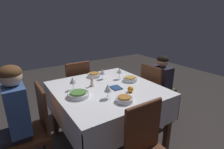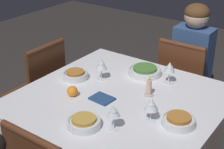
{
  "view_description": "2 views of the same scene",
  "coord_description": "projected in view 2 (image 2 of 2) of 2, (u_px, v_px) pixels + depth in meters",
  "views": [
    {
      "loc": [
        1.62,
        -0.98,
        1.57
      ],
      "look_at": [
        -0.02,
        0.09,
        0.91
      ],
      "focal_mm": 28.0,
      "sensor_mm": 36.0,
      "label": 1
    },
    {
      "loc": [
        -1.03,
        1.52,
        1.82
      ],
      "look_at": [
        0.02,
        0.06,
        0.94
      ],
      "focal_mm": 55.0,
      "sensor_mm": 36.0,
      "label": 2
    }
  ],
  "objects": [
    {
      "name": "candle_centerpiece",
      "position": [
        149.0,
        89.0,
        2.11
      ],
      "size": [
        0.06,
        0.06,
        0.13
      ],
      "color": "beige",
      "rests_on": "dining_table"
    },
    {
      "name": "dining_table",
      "position": [
        120.0,
        111.0,
        2.15
      ],
      "size": [
        1.19,
        1.16,
        0.77
      ],
      "color": "silver",
      "rests_on": "ground_plane"
    },
    {
      "name": "wine_glass_north",
      "position": [
        113.0,
        112.0,
        1.76
      ],
      "size": [
        0.07,
        0.07,
        0.15
      ],
      "color": "white",
      "rests_on": "dining_table"
    },
    {
      "name": "wine_glass_south",
      "position": [
        170.0,
        68.0,
        2.24
      ],
      "size": [
        0.07,
        0.07,
        0.15
      ],
      "color": "white",
      "rests_on": "dining_table"
    },
    {
      "name": "napkin_red_folded",
      "position": [
        102.0,
        99.0,
        2.09
      ],
      "size": [
        0.14,
        0.12,
        0.01
      ],
      "rotation": [
        0.0,
        0.0,
        -0.07
      ],
      "color": "navy",
      "rests_on": "dining_table"
    },
    {
      "name": "chair_east",
      "position": [
        39.0,
        90.0,
        2.74
      ],
      "size": [
        0.41,
        0.41,
        0.92
      ],
      "rotation": [
        0.0,
        0.0,
        1.57
      ],
      "color": "#562D19",
      "rests_on": "ground_plane"
    },
    {
      "name": "person_adult_denim",
      "position": [
        194.0,
        63.0,
        2.84
      ],
      "size": [
        0.3,
        0.34,
        1.17
      ],
      "color": "#282833",
      "rests_on": "ground_plane"
    },
    {
      "name": "bowl_south",
      "position": [
        145.0,
        71.0,
        2.39
      ],
      "size": [
        0.23,
        0.23,
        0.06
      ],
      "color": "silver",
      "rests_on": "dining_table"
    },
    {
      "name": "orange_fruit",
      "position": [
        72.0,
        91.0,
        2.11
      ],
      "size": [
        0.07,
        0.07,
        0.07
      ],
      "primitive_type": "sphere",
      "color": "orange",
      "rests_on": "dining_table"
    },
    {
      "name": "chair_south",
      "position": [
        184.0,
        86.0,
        2.8
      ],
      "size": [
        0.41,
        0.41,
        0.92
      ],
      "color": "#562D19",
      "rests_on": "ground_plane"
    },
    {
      "name": "bowl_north",
      "position": [
        84.0,
        122.0,
        1.82
      ],
      "size": [
        0.18,
        0.18,
        0.06
      ],
      "color": "silver",
      "rests_on": "dining_table"
    },
    {
      "name": "wine_glass_east",
      "position": [
        101.0,
        64.0,
        2.29
      ],
      "size": [
        0.08,
        0.08,
        0.16
      ],
      "color": "white",
      "rests_on": "dining_table"
    },
    {
      "name": "wine_glass_west",
      "position": [
        151.0,
        105.0,
        1.84
      ],
      "size": [
        0.08,
        0.08,
        0.14
      ],
      "color": "white",
      "rests_on": "dining_table"
    },
    {
      "name": "bowl_east",
      "position": [
        75.0,
        75.0,
        2.34
      ],
      "size": [
        0.17,
        0.17,
        0.06
      ],
      "color": "silver",
      "rests_on": "dining_table"
    },
    {
      "name": "bowl_west",
      "position": [
        179.0,
        120.0,
        1.83
      ],
      "size": [
        0.18,
        0.18,
        0.06
      ],
      "color": "silver",
      "rests_on": "dining_table"
    }
  ]
}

